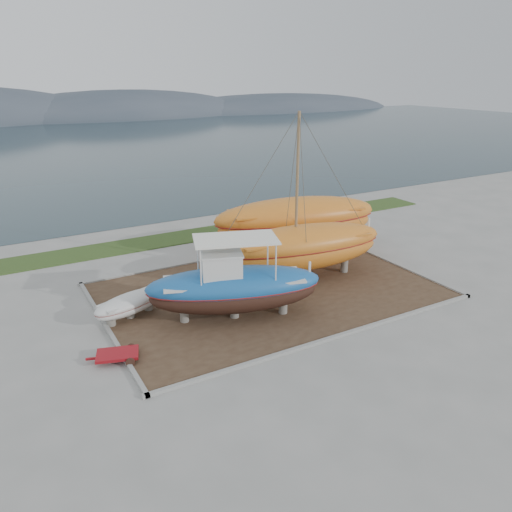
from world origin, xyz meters
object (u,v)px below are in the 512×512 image
orange_sailboat (305,199)px  red_trailer (118,357)px  white_dinghy (130,306)px  blue_caique (234,279)px  orange_bare_hull (296,226)px

orange_sailboat → red_trailer: (-11.97, -3.46, -4.71)m
red_trailer → white_dinghy: bearing=83.8°
blue_caique → orange_bare_hull: size_ratio=0.77×
white_dinghy → orange_sailboat: 11.19m
blue_caique → orange_sailboat: size_ratio=0.86×
orange_bare_hull → red_trailer: bearing=-140.8°
white_dinghy → orange_sailboat: orange_sailboat is taller
orange_bare_hull → blue_caique: bearing=-129.7°
white_dinghy → orange_bare_hull: size_ratio=0.35×
orange_sailboat → orange_bare_hull: orange_sailboat is taller
blue_caique → white_dinghy: 5.46m
orange_bare_hull → red_trailer: size_ratio=4.29×
white_dinghy → orange_bare_hull: orange_bare_hull is taller
blue_caique → orange_sailboat: orange_sailboat is taller
red_trailer → blue_caique: bearing=27.3°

